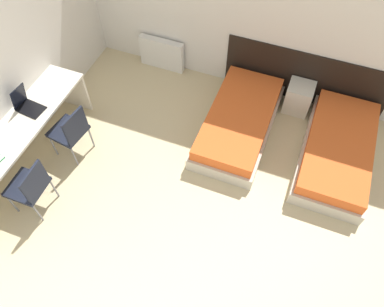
{
  "coord_description": "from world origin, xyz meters",
  "views": [
    {
      "loc": [
        0.99,
        -0.11,
        4.46
      ],
      "look_at": [
        0.0,
        2.46,
        0.55
      ],
      "focal_mm": 35.0,
      "sensor_mm": 36.0,
      "label": 1
    }
  ],
  "objects_px": {
    "bed_near_door": "(337,151)",
    "chair_near_notebook": "(30,186)",
    "nightstand": "(298,98)",
    "laptop": "(27,105)",
    "bed_near_window": "(239,122)",
    "chair_near_laptop": "(71,130)"
  },
  "relations": [
    {
      "from": "bed_near_door",
      "to": "chair_near_notebook",
      "type": "distance_m",
      "value": 4.11
    },
    {
      "from": "bed_near_door",
      "to": "nightstand",
      "type": "bearing_deg",
      "value": 133.43
    },
    {
      "from": "bed_near_door",
      "to": "chair_near_notebook",
      "type": "height_order",
      "value": "chair_near_notebook"
    },
    {
      "from": "chair_near_notebook",
      "to": "laptop",
      "type": "height_order",
      "value": "laptop"
    },
    {
      "from": "bed_near_window",
      "to": "chair_near_laptop",
      "type": "distance_m",
      "value": 2.4
    },
    {
      "from": "chair_near_laptop",
      "to": "laptop",
      "type": "xyz_separation_m",
      "value": [
        -0.56,
        -0.02,
        0.31
      ]
    },
    {
      "from": "chair_near_notebook",
      "to": "bed_near_door",
      "type": "bearing_deg",
      "value": 30.77
    },
    {
      "from": "nightstand",
      "to": "laptop",
      "type": "bearing_deg",
      "value": -148.81
    },
    {
      "from": "chair_near_notebook",
      "to": "nightstand",
      "type": "bearing_deg",
      "value": 45.62
    },
    {
      "from": "chair_near_laptop",
      "to": "laptop",
      "type": "relative_size",
      "value": 2.39
    },
    {
      "from": "bed_near_window",
      "to": "chair_near_notebook",
      "type": "bearing_deg",
      "value": -133.42
    },
    {
      "from": "nightstand",
      "to": "chair_near_notebook",
      "type": "distance_m",
      "value": 4.02
    },
    {
      "from": "bed_near_window",
      "to": "laptop",
      "type": "height_order",
      "value": "laptop"
    },
    {
      "from": "bed_near_window",
      "to": "laptop",
      "type": "xyz_separation_m",
      "value": [
        -2.59,
        -1.24,
        0.63
      ]
    },
    {
      "from": "bed_near_window",
      "to": "chair_near_notebook",
      "type": "relative_size",
      "value": 2.15
    },
    {
      "from": "bed_near_window",
      "to": "laptop",
      "type": "relative_size",
      "value": 5.15
    },
    {
      "from": "bed_near_window",
      "to": "bed_near_door",
      "type": "distance_m",
      "value": 1.45
    },
    {
      "from": "bed_near_door",
      "to": "laptop",
      "type": "xyz_separation_m",
      "value": [
        -4.04,
        -1.24,
        0.63
      ]
    },
    {
      "from": "nightstand",
      "to": "laptop",
      "type": "distance_m",
      "value": 3.92
    },
    {
      "from": "bed_near_window",
      "to": "laptop",
      "type": "distance_m",
      "value": 2.94
    },
    {
      "from": "nightstand",
      "to": "bed_near_window",
      "type": "bearing_deg",
      "value": -133.43
    },
    {
      "from": "bed_near_window",
      "to": "bed_near_door",
      "type": "xyz_separation_m",
      "value": [
        1.45,
        0.0,
        0.0
      ]
    }
  ]
}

